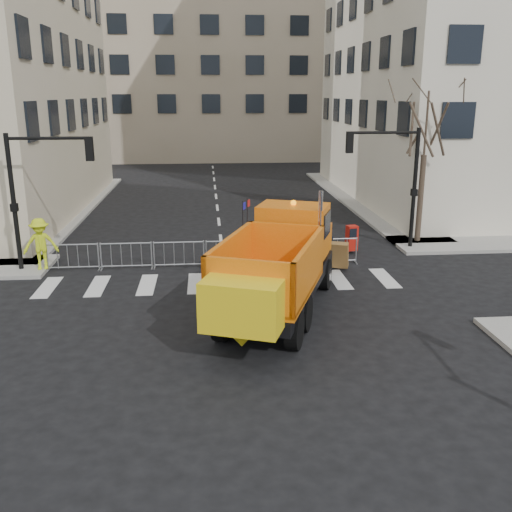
{
  "coord_description": "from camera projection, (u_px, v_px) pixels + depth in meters",
  "views": [
    {
      "loc": [
        -0.62,
        -14.73,
        6.83
      ],
      "look_at": [
        0.88,
        2.5,
        1.87
      ],
      "focal_mm": 40.0,
      "sensor_mm": 36.0,
      "label": 1
    }
  ],
  "objects": [
    {
      "name": "crowd_barriers",
      "position": [
        205.0,
        254.0,
        23.11
      ],
      "size": [
        12.6,
        0.6,
        1.1
      ],
      "primitive_type": null,
      "color": "#9EA0A5",
      "rests_on": "ground"
    },
    {
      "name": "cop_b",
      "position": [
        325.0,
        247.0,
        22.78
      ],
      "size": [
        0.9,
        0.71,
        1.83
      ],
      "primitive_type": "imported",
      "rotation": [
        0.0,
        0.0,
        3.16
      ],
      "color": "black",
      "rests_on": "ground"
    },
    {
      "name": "newspaper_box",
      "position": [
        352.0,
        238.0,
        25.01
      ],
      "size": [
        0.52,
        0.48,
        1.1
      ],
      "primitive_type": "cube",
      "rotation": [
        0.0,
        0.0,
        0.2
      ],
      "color": "#B8170E",
      "rests_on": "sidewalk_back"
    },
    {
      "name": "building_far",
      "position": [
        209.0,
        44.0,
        62.53
      ],
      "size": [
        30.0,
        18.0,
        24.0
      ],
      "primitive_type": "cube",
      "color": "tan",
      "rests_on": "ground"
    },
    {
      "name": "cop_a",
      "position": [
        278.0,
        246.0,
        22.66
      ],
      "size": [
        0.82,
        0.72,
        1.91
      ],
      "primitive_type": "imported",
      "rotation": [
        0.0,
        0.0,
        3.6
      ],
      "color": "black",
      "rests_on": "ground"
    },
    {
      "name": "ground",
      "position": [
        233.0,
        345.0,
        16.04
      ],
      "size": [
        120.0,
        120.0,
        0.0
      ],
      "primitive_type": "plane",
      "color": "black",
      "rests_on": "ground"
    },
    {
      "name": "traffic_light_left",
      "position": [
        14.0,
        205.0,
        21.81
      ],
      "size": [
        0.18,
        0.18,
        5.4
      ],
      "primitive_type": "cylinder",
      "color": "black",
      "rests_on": "ground"
    },
    {
      "name": "cop_c",
      "position": [
        306.0,
        247.0,
        22.49
      ],
      "size": [
        0.96,
        1.2,
        1.91
      ],
      "primitive_type": "imported",
      "rotation": [
        0.0,
        0.0,
        4.2
      ],
      "color": "black",
      "rests_on": "ground"
    },
    {
      "name": "street_tree",
      "position": [
        423.0,
        163.0,
        25.83
      ],
      "size": [
        3.0,
        3.0,
        7.5
      ],
      "primitive_type": null,
      "color": "#382B21",
      "rests_on": "ground"
    },
    {
      "name": "plow_truck",
      "position": [
        278.0,
        263.0,
        17.82
      ],
      "size": [
        5.92,
        10.1,
        3.81
      ],
      "rotation": [
        0.0,
        0.0,
        1.21
      ],
      "color": "black",
      "rests_on": "ground"
    },
    {
      "name": "sidewalk_back",
      "position": [
        223.0,
        258.0,
        24.16
      ],
      "size": [
        64.0,
        5.0,
        0.15
      ],
      "primitive_type": "cube",
      "color": "gray",
      "rests_on": "ground"
    },
    {
      "name": "traffic_light_right",
      "position": [
        414.0,
        190.0,
        25.11
      ],
      "size": [
        0.18,
        0.18,
        5.4
      ],
      "primitive_type": "cylinder",
      "color": "black",
      "rests_on": "ground"
    },
    {
      "name": "worker",
      "position": [
        41.0,
        244.0,
        22.2
      ],
      "size": [
        1.45,
        1.03,
        2.03
      ],
      "primitive_type": "imported",
      "rotation": [
        0.0,
        0.0,
        0.23
      ],
      "color": "#CBE11A",
      "rests_on": "sidewalk_back"
    }
  ]
}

